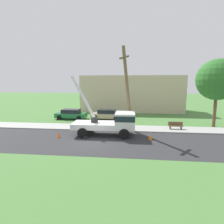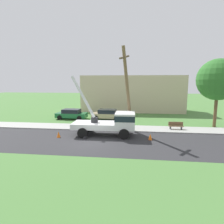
{
  "view_description": "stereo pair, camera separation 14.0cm",
  "coord_description": "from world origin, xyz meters",
  "px_view_note": "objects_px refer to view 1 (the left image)",
  "views": [
    {
      "loc": [
        3.71,
        -16.47,
        5.39
      ],
      "look_at": [
        1.63,
        2.34,
        2.35
      ],
      "focal_mm": 30.63,
      "sensor_mm": 36.0,
      "label": 1
    },
    {
      "loc": [
        3.85,
        -16.46,
        5.39
      ],
      "look_at": [
        1.63,
        2.34,
        2.35
      ],
      "focal_mm": 30.63,
      "sensor_mm": 36.0,
      "label": 2
    }
  ],
  "objects_px": {
    "utility_truck": "(112,122)",
    "roadside_tree_near": "(217,80)",
    "leaning_utility_pole": "(127,90)",
    "parked_sedan_tan": "(107,114)",
    "traffic_cone_ahead": "(150,137)",
    "traffic_cone_behind": "(59,135)",
    "park_bench": "(176,126)",
    "parked_sedan_green": "(71,114)"
  },
  "relations": [
    {
      "from": "utility_truck",
      "to": "park_bench",
      "type": "bearing_deg",
      "value": 23.86
    },
    {
      "from": "leaning_utility_pole",
      "to": "park_bench",
      "type": "distance_m",
      "value": 7.0
    },
    {
      "from": "roadside_tree_near",
      "to": "traffic_cone_ahead",
      "type": "bearing_deg",
      "value": -142.65
    },
    {
      "from": "parked_sedan_tan",
      "to": "park_bench",
      "type": "height_order",
      "value": "parked_sedan_tan"
    },
    {
      "from": "utility_truck",
      "to": "roadside_tree_near",
      "type": "relative_size",
      "value": 0.85
    },
    {
      "from": "roadside_tree_near",
      "to": "parked_sedan_tan",
      "type": "bearing_deg",
      "value": 166.7
    },
    {
      "from": "leaning_utility_pole",
      "to": "parked_sedan_tan",
      "type": "distance_m",
      "value": 8.57
    },
    {
      "from": "traffic_cone_ahead",
      "to": "parked_sedan_tan",
      "type": "bearing_deg",
      "value": 119.97
    },
    {
      "from": "traffic_cone_behind",
      "to": "roadside_tree_near",
      "type": "height_order",
      "value": "roadside_tree_near"
    },
    {
      "from": "utility_truck",
      "to": "traffic_cone_behind",
      "type": "distance_m",
      "value": 5.37
    },
    {
      "from": "parked_sedan_green",
      "to": "roadside_tree_near",
      "type": "relative_size",
      "value": 0.56
    },
    {
      "from": "traffic_cone_ahead",
      "to": "parked_sedan_green",
      "type": "xyz_separation_m",
      "value": [
        -10.56,
        8.96,
        0.43
      ]
    },
    {
      "from": "utility_truck",
      "to": "roadside_tree_near",
      "type": "bearing_deg",
      "value": 23.28
    },
    {
      "from": "traffic_cone_ahead",
      "to": "traffic_cone_behind",
      "type": "bearing_deg",
      "value": -178.61
    },
    {
      "from": "leaning_utility_pole",
      "to": "parked_sedan_green",
      "type": "height_order",
      "value": "leaning_utility_pole"
    },
    {
      "from": "park_bench",
      "to": "utility_truck",
      "type": "bearing_deg",
      "value": -156.14
    },
    {
      "from": "traffic_cone_ahead",
      "to": "traffic_cone_behind",
      "type": "distance_m",
      "value": 8.81
    },
    {
      "from": "leaning_utility_pole",
      "to": "traffic_cone_ahead",
      "type": "distance_m",
      "value": 5.32
    },
    {
      "from": "parked_sedan_tan",
      "to": "roadside_tree_near",
      "type": "relative_size",
      "value": 0.56
    },
    {
      "from": "traffic_cone_behind",
      "to": "park_bench",
      "type": "height_order",
      "value": "park_bench"
    },
    {
      "from": "utility_truck",
      "to": "parked_sedan_green",
      "type": "bearing_deg",
      "value": 130.97
    },
    {
      "from": "parked_sedan_green",
      "to": "parked_sedan_tan",
      "type": "xyz_separation_m",
      "value": [
        5.21,
        0.31,
        0.0
      ]
    },
    {
      "from": "leaning_utility_pole",
      "to": "parked_sedan_tan",
      "type": "xyz_separation_m",
      "value": [
        -3.1,
        7.01,
        -3.83
      ]
    },
    {
      "from": "leaning_utility_pole",
      "to": "utility_truck",
      "type": "bearing_deg",
      "value": -140.71
    },
    {
      "from": "utility_truck",
      "to": "traffic_cone_ahead",
      "type": "xyz_separation_m",
      "value": [
        3.71,
        -1.07,
        -1.13
      ]
    },
    {
      "from": "parked_sedan_green",
      "to": "leaning_utility_pole",
      "type": "bearing_deg",
      "value": -38.85
    },
    {
      "from": "utility_truck",
      "to": "roadside_tree_near",
      "type": "distance_m",
      "value": 13.43
    },
    {
      "from": "parked_sedan_tan",
      "to": "roadside_tree_near",
      "type": "bearing_deg",
      "value": -13.3
    },
    {
      "from": "parked_sedan_tan",
      "to": "park_bench",
      "type": "xyz_separation_m",
      "value": [
        8.49,
        -5.17,
        -0.25
      ]
    },
    {
      "from": "traffic_cone_ahead",
      "to": "roadside_tree_near",
      "type": "relative_size",
      "value": 0.07
    },
    {
      "from": "parked_sedan_tan",
      "to": "traffic_cone_behind",
      "type": "bearing_deg",
      "value": -110.01
    },
    {
      "from": "traffic_cone_ahead",
      "to": "park_bench",
      "type": "relative_size",
      "value": 0.35
    },
    {
      "from": "traffic_cone_behind",
      "to": "roadside_tree_near",
      "type": "bearing_deg",
      "value": 20.62
    },
    {
      "from": "leaning_utility_pole",
      "to": "parked_sedan_green",
      "type": "xyz_separation_m",
      "value": [
        -8.31,
        6.7,
        -3.83
      ]
    },
    {
      "from": "traffic_cone_ahead",
      "to": "roadside_tree_near",
      "type": "height_order",
      "value": "roadside_tree_near"
    },
    {
      "from": "park_bench",
      "to": "traffic_cone_ahead",
      "type": "bearing_deg",
      "value": -127.45
    },
    {
      "from": "traffic_cone_behind",
      "to": "parked_sedan_green",
      "type": "relative_size",
      "value": 0.13
    },
    {
      "from": "utility_truck",
      "to": "parked_sedan_tan",
      "type": "relative_size",
      "value": 1.51
    },
    {
      "from": "traffic_cone_ahead",
      "to": "parked_sedan_tan",
      "type": "relative_size",
      "value": 0.12
    },
    {
      "from": "parked_sedan_green",
      "to": "traffic_cone_ahead",
      "type": "bearing_deg",
      "value": -40.31
    },
    {
      "from": "traffic_cone_behind",
      "to": "parked_sedan_tan",
      "type": "relative_size",
      "value": 0.12
    },
    {
      "from": "traffic_cone_behind",
      "to": "park_bench",
      "type": "xyz_separation_m",
      "value": [
        11.95,
        4.32,
        0.18
      ]
    }
  ]
}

